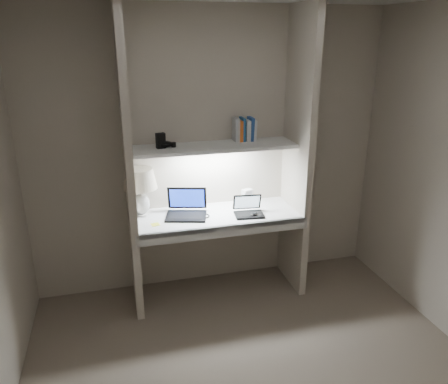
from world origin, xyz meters
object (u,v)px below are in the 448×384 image
object	(u,v)px
table_lamp	(140,184)
book_row	(244,130)
laptop_netbook	(248,210)
laptop_main	(186,209)
speaker	(247,196)

from	to	relation	value
table_lamp	book_row	distance (m)	1.02
laptop_netbook	laptop_main	bearing A→B (deg)	173.53
book_row	laptop_main	bearing A→B (deg)	-164.65
table_lamp	laptop_main	distance (m)	0.45
laptop_main	speaker	xyz separation A→B (m)	(0.60, 0.16, 0.01)
laptop_main	speaker	bearing A→B (deg)	29.62
table_lamp	laptop_netbook	size ratio (longest dim) A/B	1.57
table_lamp	laptop_main	world-z (taller)	table_lamp
speaker	book_row	xyz separation A→B (m)	(-0.04, -0.00, 0.63)
laptop_netbook	table_lamp	bearing A→B (deg)	173.35
laptop_main	laptop_netbook	size ratio (longest dim) A/B	1.51
table_lamp	laptop_netbook	distance (m)	0.96
table_lamp	laptop_main	size ratio (longest dim) A/B	1.04
laptop_main	laptop_netbook	distance (m)	0.54
laptop_main	book_row	bearing A→B (deg)	30.40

